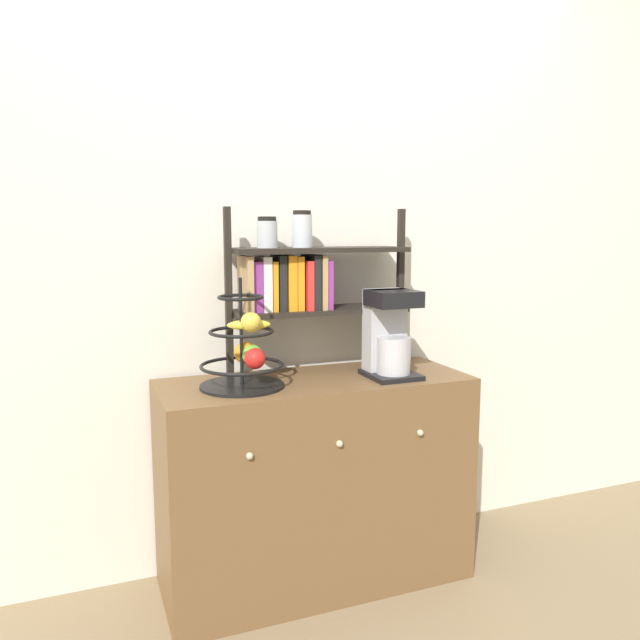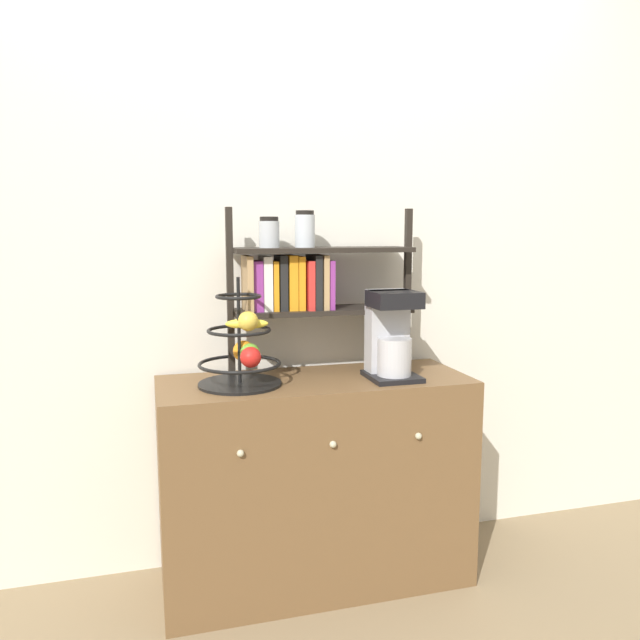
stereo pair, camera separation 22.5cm
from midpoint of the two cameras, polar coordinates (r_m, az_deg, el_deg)
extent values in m
plane|color=#847051|center=(2.41, 4.06, -25.07)|extent=(12.00, 12.00, 0.00)
cube|color=silver|center=(2.48, 0.54, 7.68)|extent=(7.00, 0.05, 2.60)
cube|color=brown|center=(2.41, 2.33, -14.52)|extent=(1.14, 0.44, 0.78)
sphere|color=#B2AD8C|center=(2.05, -4.12, -12.12)|extent=(0.02, 0.02, 0.02)
sphere|color=#B2AD8C|center=(2.13, 4.28, -11.32)|extent=(0.02, 0.02, 0.02)
sphere|color=#B2AD8C|center=(2.26, 11.88, -10.39)|extent=(0.02, 0.02, 0.02)
cube|color=black|center=(2.32, 9.39, -5.14)|extent=(0.18, 0.20, 0.02)
cube|color=#B7B7BC|center=(2.34, 8.91, -0.98)|extent=(0.15, 0.08, 0.31)
cylinder|color=#B7B7BC|center=(2.29, 9.63, -3.36)|extent=(0.12, 0.12, 0.14)
cube|color=black|center=(2.26, 9.67, 1.86)|extent=(0.17, 0.16, 0.06)
cylinder|color=black|center=(2.20, -4.43, -5.87)|extent=(0.29, 0.29, 0.01)
cylinder|color=black|center=(2.17, -4.48, -0.98)|extent=(0.01, 0.01, 0.37)
torus|color=black|center=(2.19, -4.45, -4.05)|extent=(0.29, 0.29, 0.01)
torus|color=black|center=(2.17, -4.48, -0.98)|extent=(0.22, 0.22, 0.01)
torus|color=black|center=(2.15, -4.52, 2.15)|extent=(0.16, 0.16, 0.01)
sphere|color=red|center=(2.12, -3.35, -3.45)|extent=(0.07, 0.07, 0.07)
sphere|color=#6BAD33|center=(2.18, -3.49, -3.11)|extent=(0.07, 0.07, 0.07)
sphere|color=orange|center=(2.22, -4.12, -2.88)|extent=(0.08, 0.08, 0.08)
ellipsoid|color=yellow|center=(2.17, -3.78, -0.37)|extent=(0.15, 0.06, 0.04)
sphere|color=gold|center=(2.14, -3.62, -0.12)|extent=(0.07, 0.07, 0.07)
cube|color=black|center=(2.28, -5.42, 2.41)|extent=(0.02, 0.02, 0.62)
cube|color=black|center=(2.50, 10.56, 2.83)|extent=(0.02, 0.02, 0.62)
cube|color=black|center=(2.38, 2.93, 0.86)|extent=(0.68, 0.20, 0.02)
cube|color=black|center=(2.36, 2.97, 6.43)|extent=(0.68, 0.20, 0.02)
cube|color=tan|center=(2.29, -3.88, 3.35)|extent=(0.02, 0.16, 0.20)
cube|color=#8C338C|center=(2.30, -3.09, 3.13)|extent=(0.03, 0.12, 0.18)
cube|color=white|center=(2.30, -2.22, 3.36)|extent=(0.03, 0.12, 0.20)
cube|color=orange|center=(2.31, -1.51, 3.16)|extent=(0.02, 0.12, 0.18)
cube|color=black|center=(2.32, -0.81, 3.43)|extent=(0.03, 0.12, 0.20)
cube|color=orange|center=(2.33, 0.03, 3.45)|extent=(0.03, 0.13, 0.20)
cube|color=orange|center=(2.34, 0.76, 3.42)|extent=(0.02, 0.13, 0.20)
cube|color=red|center=(2.35, 1.47, 3.24)|extent=(0.02, 0.16, 0.18)
cube|color=black|center=(2.35, 2.19, 3.50)|extent=(0.03, 0.15, 0.20)
cube|color=tan|center=(2.36, 2.84, 3.51)|extent=(0.02, 0.16, 0.20)
cube|color=#8C338C|center=(2.37, 3.39, 3.28)|extent=(0.02, 0.15, 0.18)
cylinder|color=#ADB2B7|center=(2.30, -1.85, 7.82)|extent=(0.08, 0.08, 0.10)
cylinder|color=black|center=(2.30, -1.86, 9.22)|extent=(0.07, 0.07, 0.02)
cylinder|color=silver|center=(2.33, 1.40, 8.12)|extent=(0.08, 0.08, 0.12)
cylinder|color=black|center=(2.34, 1.40, 9.79)|extent=(0.07, 0.07, 0.02)
camera|label=1|loc=(0.11, -87.14, 0.42)|focal=35.00mm
camera|label=2|loc=(0.11, 92.86, -0.42)|focal=35.00mm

